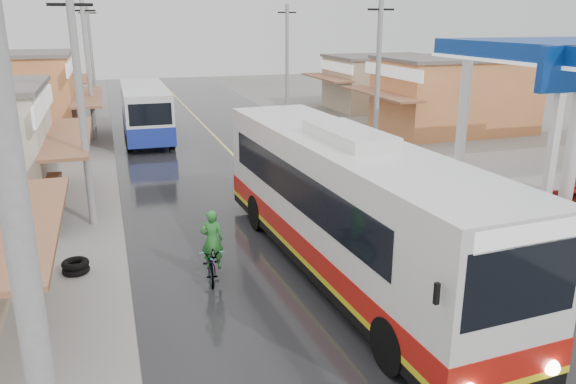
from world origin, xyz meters
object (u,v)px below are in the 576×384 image
(cyclist, at_px, (212,256))
(tricycle_far, at_px, (25,205))
(coach_bus, at_px, (345,205))
(second_bus, at_px, (145,111))
(tricycle_near, at_px, (41,197))
(tyre_stack, at_px, (76,267))

(cyclist, relative_size, tricycle_far, 0.89)
(coach_bus, relative_size, tricycle_far, 5.79)
(coach_bus, relative_size, second_bus, 1.43)
(tricycle_near, distance_m, tyre_stack, 5.26)
(tricycle_far, height_order, tyre_stack, tricycle_far)
(tricycle_far, bearing_deg, tyre_stack, -78.18)
(coach_bus, height_order, cyclist, coach_bus)
(coach_bus, xyz_separation_m, tricycle_near, (-8.60, 7.30, -1.13))
(tricycle_near, height_order, tyre_stack, tricycle_near)
(second_bus, xyz_separation_m, tricycle_far, (-5.08, -14.73, -0.69))
(tyre_stack, bearing_deg, tricycle_far, 112.81)
(second_bus, height_order, cyclist, second_bus)
(tricycle_far, bearing_deg, cyclist, -56.85)
(second_bus, xyz_separation_m, cyclist, (0.23, -20.19, -1.00))
(second_bus, bearing_deg, tyre_stack, -99.80)
(coach_bus, height_order, tricycle_far, coach_bus)
(coach_bus, distance_m, tyre_stack, 7.87)
(coach_bus, bearing_deg, tricycle_far, 142.41)
(second_bus, xyz_separation_m, tyre_stack, (-3.43, -18.63, -1.49))
(coach_bus, distance_m, tricycle_far, 10.92)
(second_bus, relative_size, tyre_stack, 12.27)
(coach_bus, distance_m, cyclist, 3.96)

